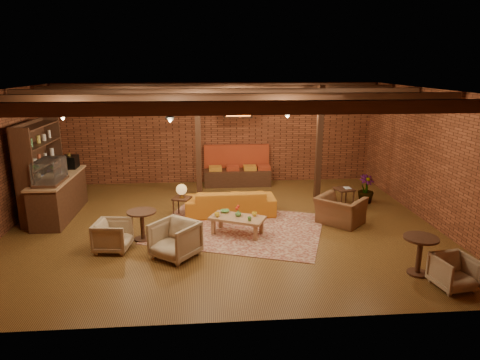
{
  "coord_description": "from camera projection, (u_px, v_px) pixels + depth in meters",
  "views": [
    {
      "loc": [
        -0.37,
        -9.65,
        3.75
      ],
      "look_at": [
        0.42,
        0.2,
        1.07
      ],
      "focal_mm": 32.0,
      "sensor_mm": 36.0,
      "label": 1
    }
  ],
  "objects": [
    {
      "name": "side_table_lamp",
      "position": [
        182.0,
        192.0,
        10.72
      ],
      "size": [
        0.52,
        0.52,
        0.86
      ],
      "rotation": [
        0.0,
        0.0,
        -0.32
      ],
      "color": "#321C10",
      "rests_on": "floor"
    },
    {
      "name": "coffee_table",
      "position": [
        237.0,
        219.0,
        9.68
      ],
      "size": [
        1.35,
        1.06,
        0.67
      ],
      "rotation": [
        0.0,
        0.0,
        -0.44
      ],
      "color": "olive",
      "rests_on": "floor"
    },
    {
      "name": "ceiling_beams",
      "position": [
        222.0,
        96.0,
        9.49
      ],
      "size": [
        9.8,
        6.4,
        0.22
      ],
      "primitive_type": null,
      "color": "#321C10",
      "rests_on": "ceiling"
    },
    {
      "name": "armchair_right",
      "position": [
        340.0,
        206.0,
        10.3
      ],
      "size": [
        1.21,
        1.2,
        0.9
      ],
      "primitive_type": "imported",
      "rotation": [
        0.0,
        0.0,
        2.37
      ],
      "color": "brown",
      "rests_on": "floor"
    },
    {
      "name": "armchair_far",
      "position": [
        454.0,
        271.0,
        7.34
      ],
      "size": [
        0.71,
        0.68,
        0.65
      ],
      "primitive_type": "imported",
      "rotation": [
        0.0,
        0.0,
        0.15
      ],
      "color": "beige",
      "rests_on": "floor"
    },
    {
      "name": "side_table_book",
      "position": [
        344.0,
        190.0,
        11.54
      ],
      "size": [
        0.56,
        0.56,
        0.54
      ],
      "rotation": [
        0.0,
        0.0,
        0.24
      ],
      "color": "#321C10",
      "rests_on": "floor"
    },
    {
      "name": "round_table_right",
      "position": [
        420.0,
        249.0,
        7.79
      ],
      "size": [
        0.62,
        0.62,
        0.73
      ],
      "color": "#321C10",
      "rests_on": "floor"
    },
    {
      "name": "sofa",
      "position": [
        230.0,
        202.0,
        10.98
      ],
      "size": [
        2.3,
        0.93,
        0.67
      ],
      "primitive_type": "imported",
      "rotation": [
        0.0,
        0.0,
        3.16
      ],
      "color": "#B46519",
      "rests_on": "floor"
    },
    {
      "name": "ceiling_spotlights",
      "position": [
        222.0,
        106.0,
        9.54
      ],
      "size": [
        6.4,
        4.4,
        0.28
      ],
      "primitive_type": null,
      "color": "black",
      "rests_on": "ceiling"
    },
    {
      "name": "plant_tall",
      "position": [
        368.0,
        161.0,
        11.69
      ],
      "size": [
        1.66,
        1.66,
        2.37
      ],
      "primitive_type": "imported",
      "rotation": [
        0.0,
        0.0,
        0.3
      ],
      "color": "#4C7F4C",
      "rests_on": "floor"
    },
    {
      "name": "rug",
      "position": [
        238.0,
        228.0,
        10.11
      ],
      "size": [
        4.56,
        4.01,
        0.01
      ],
      "primitive_type": "cube",
      "rotation": [
        0.0,
        0.0,
        -0.33
      ],
      "color": "maroon",
      "rests_on": "floor"
    },
    {
      "name": "plant_counter",
      "position": [
        63.0,
        168.0,
        10.82
      ],
      "size": [
        0.35,
        0.39,
        0.3
      ],
      "primitive_type": "imported",
      "color": "#337F33",
      "rests_on": "service_counter"
    },
    {
      "name": "banquette",
      "position": [
        237.0,
        170.0,
        13.62
      ],
      "size": [
        2.1,
        0.7,
        1.0
      ],
      "primitive_type": null,
      "color": "#9C321A",
      "rests_on": "ground"
    },
    {
      "name": "wall_right",
      "position": [
        431.0,
        157.0,
        10.26
      ],
      "size": [
        0.02,
        8.0,
        3.2
      ],
      "primitive_type": "cube",
      "color": "#5F2C1B",
      "rests_on": "ground"
    },
    {
      "name": "floor",
      "position": [
        223.0,
        225.0,
        10.29
      ],
      "size": [
        10.0,
        10.0,
        0.0
      ],
      "primitive_type": "plane",
      "color": "#39220E",
      "rests_on": "ground"
    },
    {
      "name": "armchair_a",
      "position": [
        113.0,
        234.0,
        8.84
      ],
      "size": [
        0.72,
        0.76,
        0.7
      ],
      "primitive_type": "imported",
      "rotation": [
        0.0,
        0.0,
        1.45
      ],
      "color": "beige",
      "rests_on": "floor"
    },
    {
      "name": "ceiling",
      "position": [
        222.0,
        90.0,
        9.45
      ],
      "size": [
        10.0,
        8.0,
        0.02
      ],
      "primitive_type": "cube",
      "color": "black",
      "rests_on": "wall_back"
    },
    {
      "name": "shelving_hutch",
      "position": [
        41.0,
        170.0,
        10.69
      ],
      "size": [
        0.52,
        2.0,
        2.4
      ],
      "primitive_type": null,
      "color": "#321C10",
      "rests_on": "ground"
    },
    {
      "name": "ceiling_pipe",
      "position": [
        220.0,
        100.0,
        11.09
      ],
      "size": [
        9.6,
        0.12,
        0.12
      ],
      "primitive_type": "cylinder",
      "rotation": [
        0.0,
        1.57,
        0.0
      ],
      "color": "black",
      "rests_on": "ceiling"
    },
    {
      "name": "armchair_b",
      "position": [
        175.0,
        238.0,
        8.5
      ],
      "size": [
        1.09,
        1.08,
        0.82
      ],
      "primitive_type": "imported",
      "rotation": [
        0.0,
        0.0,
        -0.66
      ],
      "color": "beige",
      "rests_on": "floor"
    },
    {
      "name": "post_right",
      "position": [
        319.0,
        143.0,
        12.01
      ],
      "size": [
        0.16,
        0.16,
        3.2
      ],
      "primitive_type": "cube",
      "color": "#321C10",
      "rests_on": "ground"
    },
    {
      "name": "round_table_left",
      "position": [
        142.0,
        220.0,
        9.35
      ],
      "size": [
        0.64,
        0.64,
        0.67
      ],
      "color": "#321C10",
      "rests_on": "floor"
    },
    {
      "name": "wall_front",
      "position": [
        234.0,
        222.0,
        6.03
      ],
      "size": [
        10.0,
        0.02,
        3.2
      ],
      "primitive_type": "cube",
      "color": "#5F2C1B",
      "rests_on": "ground"
    },
    {
      "name": "service_counter",
      "position": [
        58.0,
        186.0,
        10.73
      ],
      "size": [
        0.8,
        2.5,
        1.6
      ],
      "primitive_type": null,
      "color": "#321C10",
      "rests_on": "ground"
    },
    {
      "name": "post_left",
      "position": [
        198.0,
        141.0,
        12.33
      ],
      "size": [
        0.16,
        0.16,
        3.2
      ],
      "primitive_type": "cube",
      "color": "#321C10",
      "rests_on": "ground"
    },
    {
      "name": "wall_back",
      "position": [
        218.0,
        134.0,
        13.72
      ],
      "size": [
        10.0,
        0.02,
        3.2
      ],
      "primitive_type": "cube",
      "color": "#5F2C1B",
      "rests_on": "ground"
    },
    {
      "name": "service_sign",
      "position": [
        238.0,
        113.0,
        12.71
      ],
      "size": [
        0.86,
        0.06,
        0.3
      ],
      "primitive_type": "cube",
      "color": "orange",
      "rests_on": "ceiling"
    }
  ]
}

